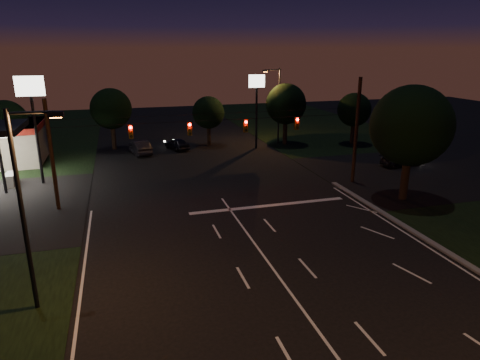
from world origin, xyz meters
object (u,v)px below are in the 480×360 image
object	(u,v)px
utility_pole_right	(352,182)
car_oncoming_a	(177,144)
car_oncoming_b	(140,147)
tree_right_near	(410,126)
car_cross	(401,160)

from	to	relation	value
utility_pole_right	car_oncoming_a	world-z (taller)	utility_pole_right
utility_pole_right	car_oncoming_b	distance (m)	23.39
tree_right_near	car_oncoming_b	size ratio (longest dim) A/B	1.93
utility_pole_right	car_cross	world-z (taller)	utility_pole_right
car_oncoming_a	car_cross	distance (m)	24.36
tree_right_near	car_cross	size ratio (longest dim) A/B	2.04
utility_pole_right	car_cross	size ratio (longest dim) A/B	2.10
utility_pole_right	car_oncoming_a	bearing A→B (deg)	127.60
car_oncoming_a	car_cross	xyz separation A→B (m)	(20.35, -13.39, -0.04)
tree_right_near	car_cross	world-z (taller)	tree_right_near
tree_right_near	car_oncoming_b	bearing A→B (deg)	132.29
tree_right_near	car_cross	bearing A→B (deg)	55.03
utility_pole_right	car_cross	bearing A→B (deg)	25.38
car_cross	tree_right_near	bearing A→B (deg)	137.43
tree_right_near	car_oncoming_a	bearing A→B (deg)	123.78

